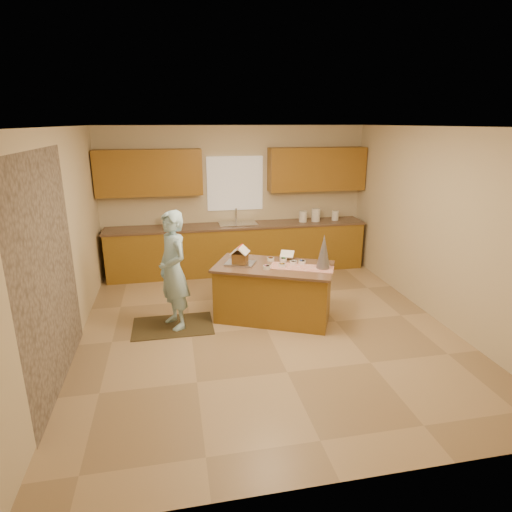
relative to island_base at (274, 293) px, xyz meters
name	(u,v)px	position (x,y,z in m)	size (l,w,h in m)	color
floor	(266,328)	(-0.18, -0.31, -0.39)	(5.50, 5.50, 0.00)	tan
ceiling	(267,127)	(-0.18, -0.31, 2.31)	(5.50, 5.50, 0.00)	silver
wall_back	(235,199)	(-0.18, 2.44, 0.96)	(5.50, 5.50, 0.00)	beige
wall_front	(352,330)	(-0.18, -3.06, 0.96)	(5.50, 5.50, 0.00)	beige
wall_left	(63,245)	(-2.68, -0.31, 0.96)	(5.50, 5.50, 0.00)	beige
wall_right	(439,226)	(2.32, -0.31, 0.96)	(5.50, 5.50, 0.00)	beige
stone_accent	(49,275)	(-2.66, -1.11, 0.86)	(2.50, 2.50, 0.00)	gray
window_curtain	(235,183)	(-0.18, 2.41, 1.26)	(1.05, 0.03, 1.00)	white
back_counter_base	(238,249)	(-0.18, 2.14, 0.05)	(4.80, 0.60, 0.88)	brown
back_counter_top	(238,226)	(-0.18, 2.14, 0.51)	(4.85, 0.63, 0.04)	brown
upper_cabinet_left	(149,173)	(-1.73, 2.26, 1.51)	(1.85, 0.35, 0.80)	#9A6721
upper_cabinet_right	(317,169)	(1.37, 2.26, 1.51)	(1.85, 0.35, 0.80)	#9A6721
sink	(238,226)	(-0.18, 2.14, 0.50)	(0.70, 0.45, 0.12)	silver
faucet	(236,215)	(-0.18, 2.32, 0.67)	(0.03, 0.03, 0.28)	silver
island_base	(274,293)	(0.00, 0.00, 0.00)	(1.58, 0.79, 0.77)	brown
island_top	(274,267)	(0.00, 0.00, 0.41)	(1.66, 0.86, 0.04)	brown
table_runner	(302,267)	(0.36, -0.17, 0.43)	(0.88, 0.32, 0.01)	#A01B0B
baking_tray	(240,263)	(-0.46, 0.16, 0.43)	(0.41, 0.30, 0.02)	silver
cookbook	(287,254)	(0.26, 0.25, 0.50)	(0.19, 0.02, 0.16)	white
tinsel_tree	(324,252)	(0.64, -0.25, 0.66)	(0.19, 0.19, 0.48)	#A9AAB5
rug	(173,326)	(-1.45, 0.00, -0.38)	(1.11, 0.73, 0.01)	black
boy	(173,270)	(-1.40, 0.00, 0.44)	(0.60, 0.39, 1.64)	#A3D3E8
canister_a	(303,216)	(1.09, 2.14, 0.64)	(0.15, 0.15, 0.21)	white
canister_b	(316,215)	(1.35, 2.14, 0.66)	(0.17, 0.17, 0.25)	white
canister_c	(335,215)	(1.74, 2.14, 0.63)	(0.13, 0.13, 0.19)	white
paper_towel	(166,222)	(-1.50, 2.14, 0.65)	(0.10, 0.10, 0.23)	white
gingerbread_house	(240,256)	(-0.46, 0.16, 0.54)	(0.32, 0.32, 0.25)	brown
candy_bowls	(283,263)	(0.14, 0.03, 0.45)	(0.65, 0.45, 0.05)	white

